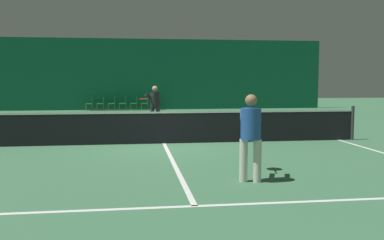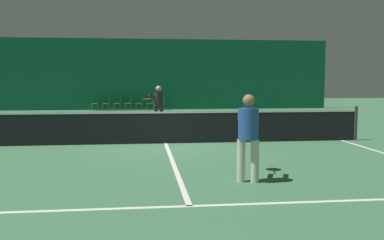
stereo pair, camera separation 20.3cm
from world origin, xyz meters
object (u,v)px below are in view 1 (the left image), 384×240
object	(u,v)px
courtside_chair_1	(102,103)
courtside_chair_2	(113,103)
player_near	(251,131)
courtside_chair_6	(157,102)
tennis_net	(164,126)
courtside_chair_5	(146,102)
courtside_chair_0	(90,103)
courtside_chair_3	(124,103)
courtside_chair_4	(135,102)
player_far	(155,103)

from	to	relation	value
courtside_chair_1	courtside_chair_2	size ratio (longest dim) A/B	1.00
player_near	courtside_chair_6	world-z (taller)	player_near
tennis_net	courtside_chair_5	distance (m)	14.39
tennis_net	player_near	distance (m)	5.14
courtside_chair_0	courtside_chair_5	size ratio (longest dim) A/B	1.00
player_near	courtside_chair_2	world-z (taller)	player_near
courtside_chair_3	courtside_chair_4	bearing A→B (deg)	90.00
courtside_chair_4	tennis_net	bearing A→B (deg)	3.11
player_near	courtside_chair_2	bearing A→B (deg)	23.49
courtside_chair_3	courtside_chair_6	xyz separation A→B (m)	(2.04, 0.00, 0.00)
courtside_chair_0	courtside_chair_1	distance (m)	0.68
tennis_net	courtside_chair_4	xyz separation A→B (m)	(-0.78, 14.39, -0.03)
tennis_net	courtside_chair_3	distance (m)	14.46
tennis_net	courtside_chair_1	world-z (taller)	tennis_net
courtside_chair_1	player_near	bearing A→B (deg)	11.88
courtside_chair_4	courtside_chair_5	distance (m)	0.68
tennis_net	courtside_chair_2	bearing A→B (deg)	98.47
tennis_net	player_near	xyz separation A→B (m)	(1.25, -4.97, 0.43)
courtside_chair_4	courtside_chair_6	distance (m)	1.36
courtside_chair_4	courtside_chair_5	size ratio (longest dim) A/B	1.00
courtside_chair_1	courtside_chair_5	size ratio (longest dim) A/B	1.00
tennis_net	courtside_chair_5	bearing A→B (deg)	90.40
player_far	courtside_chair_6	size ratio (longest dim) A/B	1.96
player_far	courtside_chair_2	world-z (taller)	player_far
courtside_chair_1	player_far	bearing A→B (deg)	15.90
tennis_net	player_far	size ratio (longest dim) A/B	7.28
courtside_chair_0	player_far	bearing A→B (deg)	19.51
player_near	courtside_chair_0	xyz separation A→B (m)	(-4.75, 19.35, -0.46)
player_far	courtside_chair_4	xyz separation A→B (m)	(-0.74, 9.78, -0.48)
courtside_chair_0	courtside_chair_6	world-z (taller)	same
player_far	courtside_chair_5	world-z (taller)	player_far
courtside_chair_0	courtside_chair_2	distance (m)	1.36
courtside_chair_1	courtside_chair_4	xyz separation A→B (m)	(2.04, 0.00, 0.00)
courtside_chair_6	player_far	bearing A→B (deg)	-3.61
courtside_chair_6	courtside_chair_1	bearing A→B (deg)	-90.00
courtside_chair_2	courtside_chair_4	bearing A→B (deg)	90.00
player_near	player_far	xyz separation A→B (m)	(-1.29, 9.58, 0.02)
player_near	courtside_chair_6	distance (m)	19.37
player_near	courtside_chair_3	world-z (taller)	player_near
courtside_chair_5	player_near	bearing A→B (deg)	3.99
player_near	courtside_chair_1	size ratio (longest dim) A/B	1.93
courtside_chair_0	courtside_chair_1	size ratio (longest dim) A/B	1.00
player_near	courtside_chair_0	size ratio (longest dim) A/B	1.93
courtside_chair_3	courtside_chair_4	distance (m)	0.68
courtside_chair_4	courtside_chair_1	bearing A→B (deg)	-90.00
courtside_chair_2	courtside_chair_3	distance (m)	0.68
courtside_chair_0	courtside_chair_2	size ratio (longest dim) A/B	1.00
player_near	courtside_chair_2	size ratio (longest dim) A/B	1.93
courtside_chair_2	courtside_chair_4	xyz separation A→B (m)	(1.36, 0.00, 0.00)
player_far	courtside_chair_1	size ratio (longest dim) A/B	1.96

